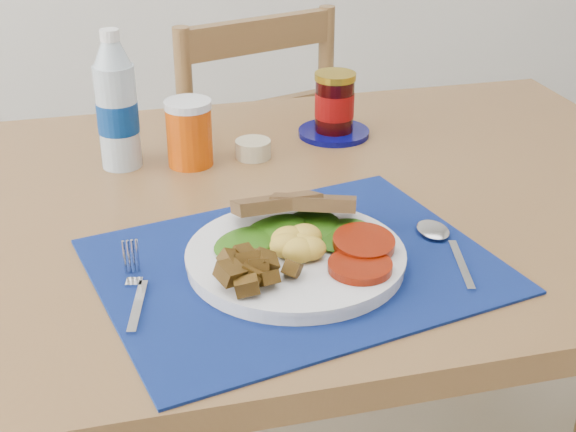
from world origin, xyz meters
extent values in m
cube|color=brown|center=(0.00, 0.20, 0.73)|extent=(1.40, 0.90, 0.04)
cylinder|color=brown|center=(0.64, 0.59, 0.35)|extent=(0.06, 0.06, 0.71)
cube|color=brown|center=(0.06, 0.91, 0.42)|extent=(0.51, 0.49, 0.04)
cylinder|color=brown|center=(0.17, 1.12, 0.20)|extent=(0.03, 0.03, 0.40)
cylinder|color=brown|center=(-0.16, 1.01, 0.20)|extent=(0.03, 0.03, 0.40)
cylinder|color=brown|center=(0.27, 0.81, 0.20)|extent=(0.03, 0.03, 0.40)
cylinder|color=brown|center=(-0.06, 0.70, 0.20)|extent=(0.03, 0.03, 0.40)
cube|color=brown|center=(0.11, 0.74, 0.86)|extent=(0.36, 0.14, 0.46)
cube|color=#040532|center=(0.00, -0.01, 0.75)|extent=(0.56, 0.48, 0.00)
cylinder|color=silver|center=(0.00, -0.01, 0.76)|extent=(0.28, 0.28, 0.02)
ellipsoid|color=gold|center=(0.00, -0.01, 0.79)|extent=(0.07, 0.06, 0.03)
cylinder|color=#911905|center=(0.07, -0.05, 0.78)|extent=(0.08, 0.08, 0.01)
ellipsoid|color=#133A07|center=(0.01, 0.03, 0.78)|extent=(0.15, 0.09, 0.01)
cube|color=brown|center=(0.02, 0.07, 0.80)|extent=(0.12, 0.08, 0.04)
cube|color=#B2B5BA|center=(-0.21, -0.06, 0.76)|extent=(0.03, 0.11, 0.00)
cube|color=#B2B5BA|center=(-0.21, 0.01, 0.76)|extent=(0.03, 0.06, 0.00)
cube|color=#B2B5BA|center=(0.20, -0.06, 0.76)|extent=(0.04, 0.12, 0.00)
ellipsoid|color=#B2B5BA|center=(0.20, 0.03, 0.76)|extent=(0.04, 0.06, 0.01)
cylinder|color=#ADBFCC|center=(-0.20, 0.38, 0.83)|extent=(0.07, 0.07, 0.17)
cylinder|color=navy|center=(-0.20, 0.38, 0.83)|extent=(0.07, 0.07, 0.05)
cone|color=#ADBFCC|center=(-0.20, 0.38, 0.94)|extent=(0.06, 0.06, 0.04)
cylinder|color=white|center=(-0.20, 0.38, 0.97)|extent=(0.03, 0.03, 0.02)
cylinder|color=#D04705|center=(-0.09, 0.36, 0.80)|extent=(0.07, 0.07, 0.10)
cylinder|color=beige|center=(0.02, 0.36, 0.77)|extent=(0.06, 0.06, 0.03)
cylinder|color=#050758|center=(0.18, 0.43, 0.75)|extent=(0.13, 0.13, 0.01)
cylinder|color=black|center=(0.18, 0.43, 0.81)|extent=(0.07, 0.07, 0.09)
cylinder|color=maroon|center=(0.18, 0.43, 0.81)|extent=(0.07, 0.07, 0.04)
cylinder|color=#A7871B|center=(0.18, 0.43, 0.86)|extent=(0.07, 0.07, 0.01)
camera|label=1|loc=(-0.23, -0.87, 1.28)|focal=50.00mm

